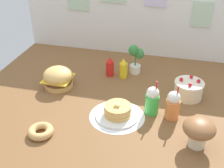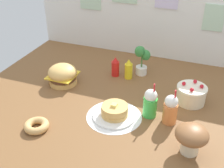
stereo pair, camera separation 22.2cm
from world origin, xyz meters
The scene contains 13 objects.
ground_plane centered at (0.00, 0.00, -0.01)m, with size 2.36×2.14×0.02m, color brown.
back_wall centered at (0.00, 1.06, 0.44)m, with size 2.36×0.04×0.87m.
doily_mat centered at (0.09, -0.09, 0.00)m, with size 0.42×0.42×0.00m, color white.
burger centered at (-0.51, 0.21, 0.09)m, with size 0.25×0.25×0.18m.
pancake_stack centered at (0.09, -0.09, 0.04)m, with size 0.33×0.33×0.11m.
layer_cake centered at (0.60, 0.31, 0.07)m, with size 0.24×0.24×0.17m.
ketchup_bottle centered at (-0.12, 0.51, 0.09)m, with size 0.07×0.07×0.19m.
mustard_bottle centered at (0.01, 0.51, 0.09)m, with size 0.07×0.07×0.19m.
cream_soda_cup centered at (0.34, 0.02, 0.11)m, with size 0.11×0.11×0.29m.
orange_float_cup centered at (0.49, 0.00, 0.11)m, with size 0.11×0.11×0.29m.
donut_pink_glaze centered at (-0.38, -0.41, 0.03)m, with size 0.18×0.18×0.05m.
potted_plant centered at (0.10, 0.63, 0.16)m, with size 0.14×0.11×0.29m.
mushroom_stool centered at (0.67, -0.26, 0.12)m, with size 0.21×0.21×0.20m.
Camera 1 is at (0.47, -1.75, 1.32)m, focal length 45.38 mm.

